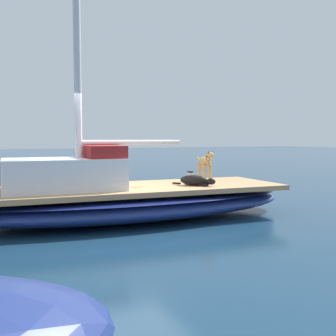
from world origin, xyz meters
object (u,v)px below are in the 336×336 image
dog_tan (205,163)px  dog_black (196,181)px  sailboat_main (124,203)px  deck_winch (190,176)px

dog_tan → dog_black: dog_tan is taller
sailboat_main → dog_black: size_ratio=9.37×
sailboat_main → deck_winch: bearing=-73.3°
dog_black → dog_tan: bearing=-44.3°
sailboat_main → deck_winch: (0.56, -1.88, 0.42)m
dog_black → deck_winch: (1.04, -0.48, -0.01)m
dog_tan → deck_winch: (0.35, 0.20, -0.32)m
dog_tan → deck_winch: bearing=29.2°
sailboat_main → dog_black: 1.54m
dog_black → deck_winch: 1.14m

